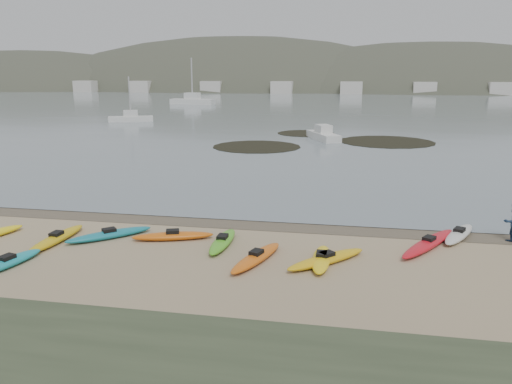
# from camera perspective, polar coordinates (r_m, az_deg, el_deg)

# --- Properties ---
(ground) EXTENTS (600.00, 600.00, 0.00)m
(ground) POSITION_cam_1_polar(r_m,az_deg,el_deg) (24.53, 0.00, -3.41)
(ground) COLOR tan
(ground) RESTS_ON ground
(wet_sand) EXTENTS (60.00, 60.00, 0.00)m
(wet_sand) POSITION_cam_1_polar(r_m,az_deg,el_deg) (24.24, -0.13, -3.60)
(wet_sand) COLOR brown
(wet_sand) RESTS_ON ground
(water) EXTENTS (1200.00, 1200.00, 0.00)m
(water) POSITION_cam_1_polar(r_m,az_deg,el_deg) (323.18, 9.82, 12.13)
(water) COLOR slate
(water) RESTS_ON ground
(kayaks) EXTENTS (22.64, 9.92, 0.34)m
(kayaks) POSITION_cam_1_polar(r_m,az_deg,el_deg) (20.91, -4.40, -6.01)
(kayaks) COLOR gold
(kayaks) RESTS_ON ground
(kelp_mats) EXTENTS (21.97, 19.28, 0.04)m
(kelp_mats) POSITION_cam_1_polar(r_m,az_deg,el_deg) (53.18, 8.02, 5.74)
(kelp_mats) COLOR black
(kelp_mats) RESTS_ON water
(moored_boats) EXTENTS (89.04, 86.30, 1.38)m
(moored_boats) POSITION_cam_1_polar(r_m,az_deg,el_deg) (101.68, 11.38, 9.63)
(moored_boats) COLOR silver
(moored_boats) RESTS_ON ground
(far_hills) EXTENTS (550.00, 135.00, 80.00)m
(far_hills) POSITION_cam_1_polar(r_m,az_deg,el_deg) (221.08, 19.59, 6.82)
(far_hills) COLOR #384235
(far_hills) RESTS_ON ground
(far_town) EXTENTS (199.00, 5.00, 4.00)m
(far_town) POSITION_cam_1_polar(r_m,az_deg,el_deg) (168.16, 11.19, 11.58)
(far_town) COLOR beige
(far_town) RESTS_ON ground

